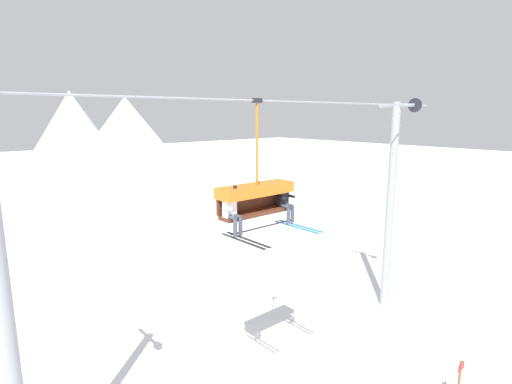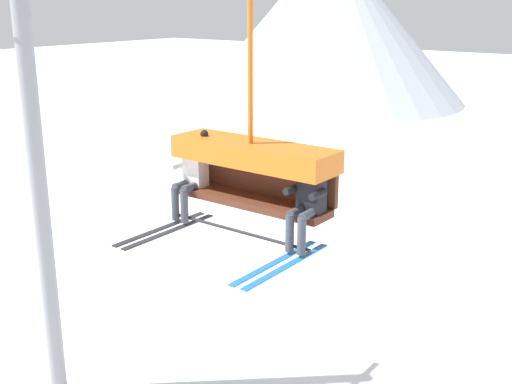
{
  "view_description": "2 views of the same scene",
  "coord_description": "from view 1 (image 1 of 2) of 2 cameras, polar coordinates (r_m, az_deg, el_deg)",
  "views": [
    {
      "loc": [
        -7.31,
        -8.96,
        8.64
      ],
      "look_at": [
        -0.01,
        -0.62,
        6.48
      ],
      "focal_mm": 28.0,
      "sensor_mm": 36.0,
      "label": 1
    },
    {
      "loc": [
        4.93,
        -7.32,
        8.55
      ],
      "look_at": [
        0.06,
        -0.93,
        6.12
      ],
      "focal_mm": 45.0,
      "sensor_mm": 36.0,
      "label": 2
    }
  ],
  "objects": [
    {
      "name": "skier_white",
      "position": [
        10.44,
        -3.37,
        -2.73
      ],
      "size": [
        0.48,
        1.7,
        1.34
      ],
      "color": "silver"
    },
    {
      "name": "lift_tower_far",
      "position": [
        18.45,
        18.67,
        -1.53
      ],
      "size": [
        0.36,
        1.88,
        9.28
      ],
      "color": "gray",
      "rests_on": "ground_plane"
    },
    {
      "name": "lift_cable",
      "position": [
        11.7,
        4.65,
        12.78
      ],
      "size": [
        16.61,
        0.05,
        0.05
      ],
      "color": "gray"
    },
    {
      "name": "lift_tower_near",
      "position": [
        9.79,
        -32.37,
        -13.8
      ],
      "size": [
        0.36,
        1.88,
        9.28
      ],
      "color": "gray",
      "rests_on": "ground_plane"
    },
    {
      "name": "chairlift_chair",
      "position": [
        11.14,
        -0.1,
        -0.28
      ],
      "size": [
        2.38,
        0.74,
        3.49
      ],
      "color": "#512819"
    },
    {
      "name": "mountain_peak_east",
      "position": [
        56.02,
        -17.93,
        7.25
      ],
      "size": [
        16.67,
        16.67,
        10.91
      ],
      "color": "white",
      "rests_on": "ground_plane"
    },
    {
      "name": "skier_black",
      "position": [
        11.71,
        4.22,
        -1.33
      ],
      "size": [
        0.46,
        1.7,
        1.23
      ],
      "color": "black"
    },
    {
      "name": "mountain_peak_central",
      "position": [
        61.17,
        -24.72,
        7.49
      ],
      "size": [
        14.78,
        14.78,
        11.83
      ],
      "color": "silver",
      "rests_on": "ground_plane"
    },
    {
      "name": "trail_sign",
      "position": [
        14.28,
        27.02,
        -23.06
      ],
      "size": [
        0.36,
        0.08,
        1.6
      ],
      "color": "brown",
      "rests_on": "ground_plane"
    },
    {
      "name": "ground_plane",
      "position": [
        14.43,
        -1.77,
        -25.73
      ],
      "size": [
        200.0,
        200.0,
        0.0
      ],
      "primitive_type": "plane",
      "color": "white"
    }
  ]
}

